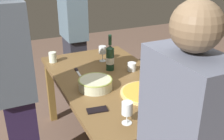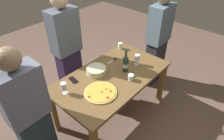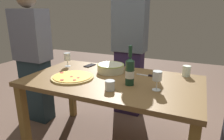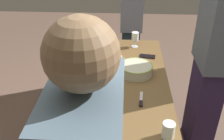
{
  "view_description": "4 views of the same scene",
  "coord_description": "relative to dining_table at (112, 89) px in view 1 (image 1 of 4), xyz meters",
  "views": [
    {
      "loc": [
        -1.88,
        0.89,
        1.74
      ],
      "look_at": [
        0.0,
        0.0,
        0.84
      ],
      "focal_mm": 42.58,
      "sensor_mm": 36.0,
      "label": 1
    },
    {
      "loc": [
        -1.54,
        -1.36,
        2.36
      ],
      "look_at": [
        0.0,
        0.0,
        0.84
      ],
      "focal_mm": 31.1,
      "sensor_mm": 36.0,
      "label": 2
    },
    {
      "loc": [
        0.71,
        -1.6,
        1.37
      ],
      "look_at": [
        0.0,
        0.0,
        0.84
      ],
      "focal_mm": 32.22,
      "sensor_mm": 36.0,
      "label": 3
    },
    {
      "loc": [
        1.77,
        0.1,
        1.87
      ],
      "look_at": [
        0.0,
        0.0,
        0.84
      ],
      "focal_mm": 41.81,
      "sensor_mm": 36.0,
      "label": 4
    }
  ],
  "objects": [
    {
      "name": "person_guest_right",
      "position": [
        1.13,
        -0.02,
        0.18
      ],
      "size": [
        0.42,
        0.24,
        1.66
      ],
      "rotation": [
        0.0,
        0.0,
        3.12
      ],
      "color": "#282832",
      "rests_on": "ground"
    },
    {
      "name": "pizza",
      "position": [
        -0.35,
        -0.12,
        0.1
      ],
      "size": [
        0.4,
        0.4,
        0.02
      ],
      "color": "#D7B96D",
      "rests_on": "dining_table"
    },
    {
      "name": "serving_bowl",
      "position": [
        -0.1,
        0.19,
        0.14
      ],
      "size": [
        0.28,
        0.28,
        0.08
      ],
      "color": "beige",
      "rests_on": "dining_table"
    },
    {
      "name": "cup_amber",
      "position": [
        0.62,
        0.37,
        0.14
      ],
      "size": [
        0.08,
        0.08,
        0.1
      ],
      "primitive_type": "cylinder",
      "color": "white",
      "rests_on": "dining_table"
    },
    {
      "name": "cup_ceramic",
      "position": [
        0.09,
        -0.25,
        0.13
      ],
      "size": [
        0.08,
        0.08,
        0.08
      ],
      "primitive_type": "cylinder",
      "color": "white",
      "rests_on": "dining_table"
    },
    {
      "name": "cell_phone",
      "position": [
        -0.41,
        0.31,
        0.1
      ],
      "size": [
        0.09,
        0.15,
        0.01
      ],
      "primitive_type": "cube",
      "rotation": [
        0.0,
        0.0,
        6.14
      ],
      "color": "black",
      "rests_on": "dining_table"
    },
    {
      "name": "wine_glass_by_bottle",
      "position": [
        -0.63,
        0.19,
        0.2
      ],
      "size": [
        0.07,
        0.07,
        0.15
      ],
      "color": "white",
      "rests_on": "dining_table"
    },
    {
      "name": "person_host",
      "position": [
        -0.11,
        0.8,
        0.23
      ],
      "size": [
        0.41,
        0.24,
        1.74
      ],
      "rotation": [
        0.0,
        0.0,
        -1.44
      ],
      "color": "#291C3E",
      "rests_on": "ground"
    },
    {
      "name": "wine_glass_near_pizza",
      "position": [
        0.43,
        -0.1,
        0.2
      ],
      "size": [
        0.07,
        0.07,
        0.16
      ],
      "color": "white",
      "rests_on": "dining_table"
    },
    {
      "name": "wine_bottle",
      "position": [
        0.2,
        -0.07,
        0.22
      ],
      "size": [
        0.08,
        0.08,
        0.34
      ],
      "color": "#193925",
      "rests_on": "dining_table"
    },
    {
      "name": "pizza_knife",
      "position": [
        0.28,
        0.22,
        0.1
      ],
      "size": [
        0.18,
        0.03,
        0.02
      ],
      "color": "silver",
      "rests_on": "dining_table"
    },
    {
      "name": "dining_table",
      "position": [
        0.0,
        0.0,
        0.0
      ],
      "size": [
        1.6,
        0.9,
        0.75
      ],
      "color": "brown",
      "rests_on": "ground"
    }
  ]
}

